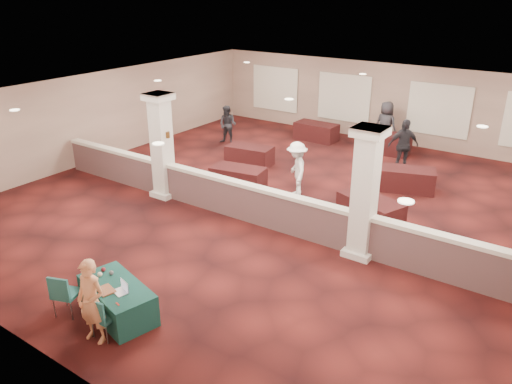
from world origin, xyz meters
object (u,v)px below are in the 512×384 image
Objects in this scene: far_table_front_center at (238,178)px; attendee_c at (403,146)px; far_table_front_left at (249,155)px; attendee_b at (297,169)px; conf_chair_side at (64,292)px; far_table_back_right at (406,179)px; near_table at (118,300)px; attendee_a at (228,125)px; far_table_back_center at (385,143)px; far_table_front_right at (370,211)px; far_table_back_left at (316,132)px; conf_chair_main at (102,314)px; woman at (92,302)px; attendee_d at (386,125)px.

attendee_c is at bearing 50.01° from far_table_front_center.
far_table_front_left is 2.33m from far_table_front_center.
conf_chair_side is at bearing -44.68° from attendee_b.
conf_chair_side is 0.53× the size of far_table_back_right.
attendee_a reaches higher than near_table.
conf_chair_side is at bearing -95.60° from far_table_back_center.
far_table_front_right is at bearing -123.12° from attendee_c.
far_table_back_right is at bearing -33.42° from far_table_back_left.
far_table_back_left is 3.75m from attendee_a.
woman is at bearing -127.86° from conf_chair_main.
far_table_back_center is at bearing 80.39° from woman.
attendee_b reaches higher than far_table_back_center.
far_table_back_right is 0.93× the size of attendee_d.
near_table is 1.01× the size of attendee_b.
near_table is 0.97× the size of far_table_front_right.
far_table_back_right is (0.00, 2.90, -0.01)m from far_table_front_right.
attendee_c is (-0.72, 4.50, 0.57)m from far_table_front_right.
far_table_back_right is 7.82m from attendee_a.
woman reaches higher than conf_chair_main.
conf_chair_main is 0.49× the size of far_table_front_right.
attendee_c reaches higher than far_table_back_left.
far_table_front_center is at bearing -147.20° from far_table_back_right.
conf_chair_side is (-0.82, -0.62, 0.21)m from near_table.
conf_chair_main is 13.88m from far_table_back_left.
far_table_front_left is 0.95× the size of far_table_back_right.
far_table_back_center is 0.99× the size of attendee_d.
far_table_back_left is 0.94× the size of attendee_c.
attendee_d is (0.45, 6.18, 0.09)m from attendee_b.
far_table_back_center is 2.17m from attendee_c.
far_table_front_center is 6.70m from far_table_back_center.
conf_chair_side is 0.52× the size of far_table_front_right.
attendee_a reaches higher than conf_chair_main.
attendee_c is at bearing -21.62° from far_table_back_left.
conf_chair_main is 13.58m from far_table_back_center.
conf_chair_main is 0.47× the size of far_table_back_center.
far_table_front_right is at bearing -37.28° from attendee_a.
attendee_d is (2.30, 6.70, 0.60)m from far_table_front_center.
attendee_b reaches higher than far_table_front_right.
conf_chair_main is 10.06m from far_table_front_left.
far_table_back_right is 1.85m from attendee_c.
attendee_d reaches higher than far_table_back_left.
far_table_back_left is at bearing 21.96° from attendee_d.
far_table_back_center is at bearing 133.16° from attendee_b.
attendee_c reaches higher than conf_chair_side.
attendee_d reaches higher than conf_chair_main.
far_table_back_center is (0.51, 12.94, 0.05)m from near_table.
far_table_back_left is at bearing 92.92° from woman.
far_table_back_left is (-2.86, 13.58, -0.16)m from conf_chair_main.
far_table_back_right is (1.97, -3.30, -0.03)m from far_table_back_center.
far_table_back_left reaches higher than far_table_back_right.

